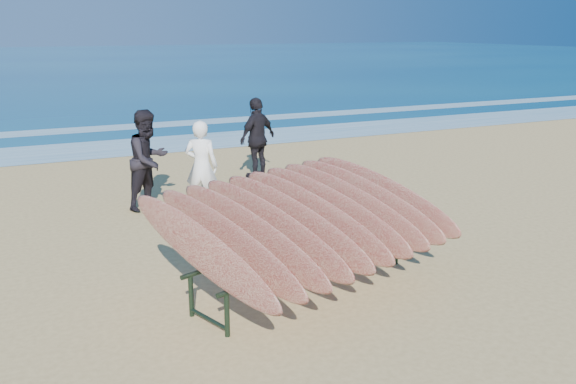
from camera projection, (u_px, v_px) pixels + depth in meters
name	position (u px, v px, depth m)	size (l,w,h in m)	color
ground	(313.00, 276.00, 8.01)	(120.00, 120.00, 0.00)	tan
ocean	(44.00, 62.00, 56.25)	(160.00, 160.00, 0.00)	navy
foam_near	(149.00, 145.00, 16.78)	(160.00, 160.00, 0.00)	white
foam_far	(126.00, 127.00, 19.85)	(160.00, 160.00, 0.00)	white
surfboard_rack	(305.00, 219.00, 7.44)	(3.85, 3.52, 1.46)	black
person_white	(201.00, 166.00, 10.68)	(0.59, 0.39, 1.61)	white
person_dark_a	(149.00, 160.00, 10.80)	(0.87, 0.67, 1.78)	black
person_dark_b	(257.00, 138.00, 13.00)	(1.02, 0.42, 1.73)	black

